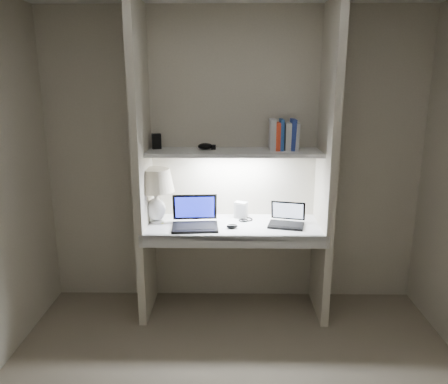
{
  "coord_description": "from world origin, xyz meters",
  "views": [
    {
      "loc": [
        -0.03,
        -2.17,
        1.93
      ],
      "look_at": [
        -0.08,
        1.05,
        1.09
      ],
      "focal_mm": 35.0,
      "sensor_mm": 36.0,
      "label": 1
    }
  ],
  "objects_px": {
    "laptop_main": "(195,219)",
    "laptop_netbook": "(287,220)",
    "speaker": "(241,210)",
    "book_row": "(284,135)",
    "table_lamp": "(155,187)"
  },
  "relations": [
    {
      "from": "laptop_main",
      "to": "laptop_netbook",
      "type": "bearing_deg",
      "value": -1.4
    },
    {
      "from": "laptop_main",
      "to": "book_row",
      "type": "bearing_deg",
      "value": 9.86
    },
    {
      "from": "table_lamp",
      "to": "laptop_netbook",
      "type": "distance_m",
      "value": 1.11
    },
    {
      "from": "laptop_main",
      "to": "speaker",
      "type": "xyz_separation_m",
      "value": [
        0.38,
        0.21,
        0.02
      ]
    },
    {
      "from": "laptop_main",
      "to": "laptop_netbook",
      "type": "xyz_separation_m",
      "value": [
        0.75,
        0.04,
        -0.01
      ]
    },
    {
      "from": "table_lamp",
      "to": "laptop_netbook",
      "type": "bearing_deg",
      "value": -2.23
    },
    {
      "from": "laptop_main",
      "to": "laptop_netbook",
      "type": "height_order",
      "value": "laptop_main"
    },
    {
      "from": "laptop_netbook",
      "to": "book_row",
      "type": "bearing_deg",
      "value": 115.95
    },
    {
      "from": "laptop_main",
      "to": "speaker",
      "type": "height_order",
      "value": "laptop_main"
    },
    {
      "from": "speaker",
      "to": "laptop_netbook",
      "type": "bearing_deg",
      "value": -0.31
    },
    {
      "from": "laptop_netbook",
      "to": "speaker",
      "type": "distance_m",
      "value": 0.41
    },
    {
      "from": "book_row",
      "to": "laptop_main",
      "type": "bearing_deg",
      "value": -165.62
    },
    {
      "from": "table_lamp",
      "to": "book_row",
      "type": "bearing_deg",
      "value": 5.55
    },
    {
      "from": "laptop_main",
      "to": "book_row",
      "type": "height_order",
      "value": "book_row"
    },
    {
      "from": "table_lamp",
      "to": "laptop_netbook",
      "type": "relative_size",
      "value": 1.38
    }
  ]
}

